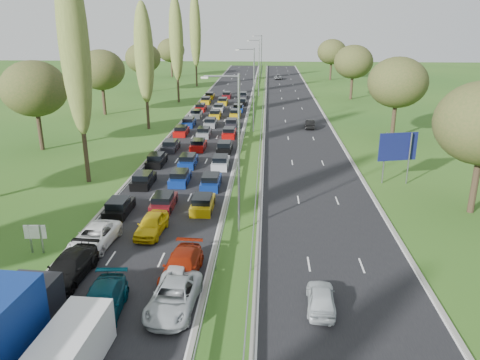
# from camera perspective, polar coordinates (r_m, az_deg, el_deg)

# --- Properties ---
(ground) EXTENTS (260.00, 260.00, 0.00)m
(ground) POSITION_cam_1_polar(r_m,az_deg,el_deg) (71.75, 1.70, 6.28)
(ground) COLOR #245219
(ground) RESTS_ON ground
(near_carriageway) EXTENTS (10.50, 215.00, 0.04)m
(near_carriageway) POSITION_cam_1_polar(r_m,az_deg,el_deg) (74.69, -3.46, 6.75)
(near_carriageway) COLOR black
(near_carriageway) RESTS_ON ground
(far_carriageway) EXTENTS (10.50, 215.00, 0.04)m
(far_carriageway) POSITION_cam_1_polar(r_m,az_deg,el_deg) (74.31, 7.00, 6.58)
(far_carriageway) COLOR black
(far_carriageway) RESTS_ON ground
(central_reservation) EXTENTS (2.36, 215.00, 0.32)m
(central_reservation) POSITION_cam_1_polar(r_m,az_deg,el_deg) (74.08, 1.76, 7.11)
(central_reservation) COLOR gray
(central_reservation) RESTS_ON ground
(lamp_columns) EXTENTS (0.18, 140.18, 12.00)m
(lamp_columns) POSITION_cam_1_polar(r_m,az_deg,el_deg) (68.73, 1.69, 10.82)
(lamp_columns) COLOR gray
(lamp_columns) RESTS_ON ground
(poplar_row) EXTENTS (2.80, 127.80, 22.44)m
(poplar_row) POSITION_cam_1_polar(r_m,az_deg,el_deg) (61.03, -14.32, 15.31)
(poplar_row) COLOR #2D2116
(poplar_row) RESTS_ON ground
(woodland_left) EXTENTS (8.00, 166.00, 11.10)m
(woodland_left) POSITION_cam_1_polar(r_m,az_deg,el_deg) (60.41, -25.21, 9.61)
(woodland_left) COLOR #2D2116
(woodland_left) RESTS_ON ground
(woodland_right) EXTENTS (8.00, 153.00, 11.10)m
(woodland_right) POSITION_cam_1_polar(r_m,az_deg,el_deg) (59.84, 20.66, 10.11)
(woodland_right) COLOR #2D2116
(woodland_right) RESTS_ON ground
(traffic_queue_fill) EXTENTS (9.10, 68.41, 0.80)m
(traffic_queue_fill) POSITION_cam_1_polar(r_m,az_deg,el_deg) (69.98, -3.93, 6.30)
(traffic_queue_fill) COLOR black
(traffic_queue_fill) RESTS_ON ground
(near_car_2) EXTENTS (2.82, 5.43, 1.46)m
(near_car_2) POSITION_cam_1_polar(r_m,az_deg,el_deg) (35.36, -17.29, -6.65)
(near_car_2) COLOR white
(near_car_2) RESTS_ON near_carriageway
(near_car_3) EXTENTS (2.55, 5.54, 1.57)m
(near_car_3) POSITION_cam_1_polar(r_m,az_deg,el_deg) (31.63, -20.13, -9.99)
(near_car_3) COLOR black
(near_car_3) RESTS_ON near_carriageway
(near_car_7) EXTENTS (2.63, 5.58, 1.57)m
(near_car_7) POSITION_cam_1_polar(r_m,az_deg,el_deg) (27.42, -16.52, -14.27)
(near_car_7) COLOR #043949
(near_car_7) RESTS_ON near_carriageway
(near_car_8) EXTENTS (2.10, 4.62, 1.54)m
(near_car_8) POSITION_cam_1_polar(r_m,az_deg,el_deg) (36.33, -10.73, -5.33)
(near_car_8) COLOR gold
(near_car_8) RESTS_ON near_carriageway
(near_car_10) EXTENTS (2.75, 5.51, 1.50)m
(near_car_10) POSITION_cam_1_polar(r_m,az_deg,el_deg) (27.25, -8.10, -13.93)
(near_car_10) COLOR #B0B7BA
(near_car_10) RESTS_ON near_carriageway
(near_car_11) EXTENTS (2.39, 5.38, 1.53)m
(near_car_11) POSITION_cam_1_polar(r_m,az_deg,el_deg) (30.18, -7.12, -10.38)
(near_car_11) COLOR #941F09
(near_car_11) RESTS_ON near_carriageway
(near_car_12) EXTENTS (1.61, 3.90, 1.32)m
(near_car_12) POSITION_cam_1_polar(r_m,az_deg,el_deg) (29.19, -7.85, -11.72)
(near_car_12) COLOR silver
(near_car_12) RESTS_ON near_carriageway
(far_car_0) EXTENTS (1.79, 3.98, 1.33)m
(far_car_0) POSITION_cam_1_polar(r_m,az_deg,el_deg) (27.44, 9.85, -13.98)
(far_car_0) COLOR silver
(far_car_0) RESTS_ON far_carriageway
(far_car_1) EXTENTS (1.63, 4.06, 1.31)m
(far_car_1) POSITION_cam_1_polar(r_m,az_deg,el_deg) (72.59, 8.51, 6.77)
(far_car_1) COLOR black
(far_car_1) RESTS_ON far_carriageway
(far_car_2) EXTENTS (2.26, 4.77, 1.32)m
(far_car_2) POSITION_cam_1_polar(r_m,az_deg,el_deg) (136.81, 4.68, 12.43)
(far_car_2) COLOR slate
(far_car_2) RESTS_ON far_carriageway
(white_van_rear) EXTENTS (2.21, 5.64, 2.27)m
(white_van_rear) POSITION_cam_1_polar(r_m,az_deg,el_deg) (24.07, -19.83, -18.76)
(white_van_rear) COLOR silver
(white_van_rear) RESTS_ON near_carriageway
(info_sign) EXTENTS (1.50, 0.20, 2.10)m
(info_sign) POSITION_cam_1_polar(r_m,az_deg,el_deg) (35.62, -23.68, -6.14)
(info_sign) COLOR gray
(info_sign) RESTS_ON ground
(direction_sign) EXTENTS (3.91, 1.06, 5.20)m
(direction_sign) POSITION_cam_1_polar(r_m,az_deg,el_deg) (48.56, 18.68, 3.61)
(direction_sign) COLOR gray
(direction_sign) RESTS_ON ground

